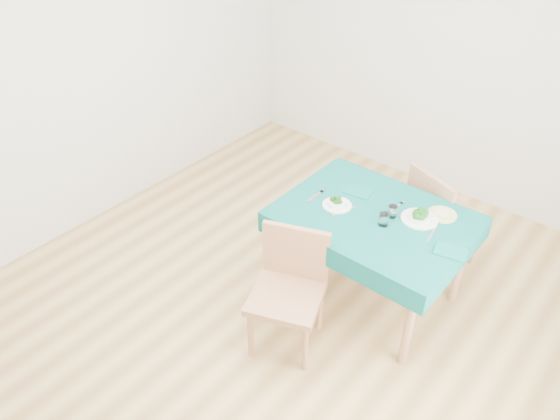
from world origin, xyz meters
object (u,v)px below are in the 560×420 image
Objects in this scene: chair_near at (287,281)px; bowl_far at (420,215)px; chair_far at (448,199)px; table at (369,257)px; side_plate at (442,214)px; bowl_near at (337,202)px.

chair_near is 4.54× the size of bowl_far.
chair_far is at bearing 53.81° from chair_near.
table is 0.60m from side_plate.
bowl_far is at bearing 115.08° from chair_far.
table is at bearing -140.21° from side_plate.
chair_near is at bearing 96.12° from chair_far.
bowl_near is at bearing 75.73° from chair_near.
bowl_near is 0.72m from side_plate.
chair_far is at bearing 60.26° from bowl_near.
bowl_far reaches higher than side_plate.
chair_far reaches higher than table.
chair_far reaches higher than bowl_far.
bowl_near is 1.03× the size of side_plate.
chair_near is at bearing -103.63° from table.
side_plate is (0.62, 0.37, -0.03)m from bowl_near.
side_plate is at bearing 39.79° from table.
chair_near is (-0.18, -0.74, 0.19)m from table.
table is at bearing 15.73° from bowl_near.
chair_far is 5.71× the size of side_plate.
chair_near reaches higher than bowl_near.
bowl_near is at bearing -156.98° from bowl_far.
bowl_far is (0.26, 0.15, 0.42)m from table.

